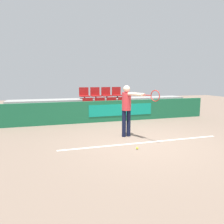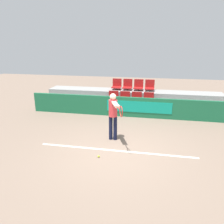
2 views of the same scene
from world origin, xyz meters
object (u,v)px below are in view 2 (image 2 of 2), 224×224
object	(u,v)px
stadium_chair_1	(125,99)
stadium_chair_6	(138,86)
stadium_chair_3	(149,100)
stadium_chair_4	(117,85)
stadium_chair_2	(137,99)
stadium_chair_5	(127,86)
stadium_chair_0	(113,98)
tennis_ball	(99,156)
tennis_player	(113,113)
stadium_chair_7	(150,86)

from	to	relation	value
stadium_chair_1	stadium_chair_6	bearing A→B (deg)	60.41
stadium_chair_3	stadium_chair_4	bearing A→B (deg)	149.58
stadium_chair_4	stadium_chair_2	bearing A→B (deg)	-41.37
stadium_chair_3	stadium_chair_1	bearing A→B (deg)	180.00
stadium_chair_2	stadium_chair_5	distance (m)	1.25
stadium_chair_3	stadium_chair_5	world-z (taller)	stadium_chair_5
stadium_chair_4	stadium_chair_6	distance (m)	1.15
stadium_chair_2	stadium_chair_5	world-z (taller)	stadium_chair_5
stadium_chair_2	stadium_chair_4	bearing A→B (deg)	138.63
stadium_chair_1	stadium_chair_3	xyz separation A→B (m)	(1.15, 0.00, 0.00)
stadium_chair_0	stadium_chair_5	size ratio (longest dim) A/B	1.00
stadium_chair_6	tennis_ball	distance (m)	5.79
stadium_chair_3	stadium_chair_0	bearing A→B (deg)	180.00
stadium_chair_2	stadium_chair_4	distance (m)	1.60
stadium_chair_0	stadium_chair_5	bearing A→B (deg)	60.41
stadium_chair_4	stadium_chair_0	bearing A→B (deg)	-90.00
tennis_player	stadium_chair_4	bearing A→B (deg)	76.14
stadium_chair_4	tennis_ball	world-z (taller)	stadium_chair_4
stadium_chair_3	tennis_player	size ratio (longest dim) A/B	0.33
stadium_chair_1	stadium_chair_7	xyz separation A→B (m)	(1.15, 1.01, 0.44)
stadium_chair_3	tennis_player	bearing A→B (deg)	-107.97
stadium_chair_1	stadium_chair_5	xyz separation A→B (m)	(0.00, 1.01, 0.44)
stadium_chair_5	stadium_chair_2	bearing A→B (deg)	-60.41
stadium_chair_1	stadium_chair_7	size ratio (longest dim) A/B	1.00
stadium_chair_1	stadium_chair_7	distance (m)	1.60
stadium_chair_0	stadium_chair_1	size ratio (longest dim) A/B	1.00
stadium_chair_5	stadium_chair_6	size ratio (longest dim) A/B	1.00
stadium_chair_6	tennis_ball	xyz separation A→B (m)	(-0.73, -5.64, -1.07)
stadium_chair_5	stadium_chair_4	bearing A→B (deg)	180.00
stadium_chair_4	stadium_chair_5	size ratio (longest dim) A/B	1.00
stadium_chair_2	stadium_chair_3	distance (m)	0.58
stadium_chair_1	stadium_chair_6	xyz separation A→B (m)	(0.58, 1.01, 0.44)
stadium_chair_6	tennis_player	distance (m)	4.41
stadium_chair_0	stadium_chair_4	bearing A→B (deg)	90.00
tennis_player	stadium_chair_6	bearing A→B (deg)	61.15
stadium_chair_5	stadium_chair_7	bearing A→B (deg)	0.00
stadium_chair_0	stadium_chair_1	world-z (taller)	same
stadium_chair_0	tennis_ball	size ratio (longest dim) A/B	8.42
stadium_chair_6	stadium_chair_0	bearing A→B (deg)	-138.63
tennis_ball	stadium_chair_2	bearing A→B (deg)	81.05
stadium_chair_4	stadium_chair_1	bearing A→B (deg)	-60.41
stadium_chair_1	stadium_chair_7	world-z (taller)	stadium_chair_7
stadium_chair_0	stadium_chair_3	size ratio (longest dim) A/B	1.00
stadium_chair_4	tennis_player	xyz separation A→B (m)	(0.64, -4.38, -0.09)
stadium_chair_0	stadium_chair_6	size ratio (longest dim) A/B	1.00
stadium_chair_5	stadium_chair_7	distance (m)	1.15
tennis_player	tennis_ball	distance (m)	1.62
stadium_chair_2	tennis_player	world-z (taller)	tennis_player
stadium_chair_1	tennis_player	distance (m)	3.38
tennis_ball	stadium_chair_4	bearing A→B (deg)	94.29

